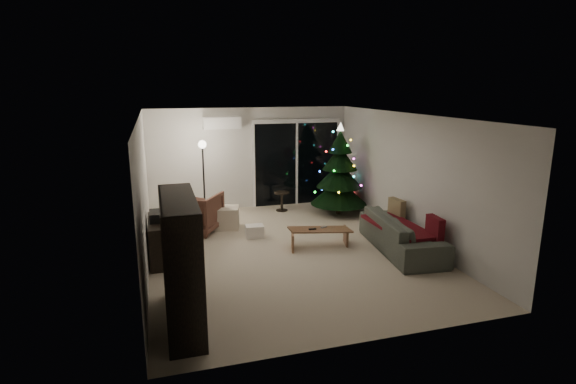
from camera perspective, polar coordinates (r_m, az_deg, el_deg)
name	(u,v)px	position (r m, az deg, el deg)	size (l,w,h in m)	color
room	(288,180)	(9.73, 0.01, 1.50)	(6.50, 7.51, 2.60)	beige
bookshelf	(164,264)	(5.91, -15.46, -8.75)	(0.42, 1.68, 1.68)	black
media_cabinet	(162,240)	(8.24, -15.67, -5.90)	(0.44, 1.18, 0.74)	black
stereo	(161,216)	(8.10, -15.87, -2.91)	(0.37, 0.44, 0.16)	black
armchair	(197,212)	(9.64, -11.50, -2.55)	(0.90, 0.92, 0.84)	brown
ottoman	(227,218)	(9.82, -7.78, -3.25)	(0.51, 0.51, 0.46)	beige
cardboard_box_a	(184,243)	(8.70, -13.03, -6.28)	(0.40, 0.31, 0.29)	silver
cardboard_box_b	(255,231)	(9.19, -4.27, -5.00)	(0.36, 0.27, 0.25)	silver
side_table	(282,201)	(11.07, -0.79, -1.19)	(0.38, 0.38, 0.47)	black
floor_lamp	(204,183)	(10.27, -10.62, 1.19)	(0.29, 0.29, 1.78)	black
sofa	(402,233)	(8.68, 14.23, -5.10)	(2.25, 0.88, 0.66)	#575B54
sofa_throw	(397,226)	(8.59, 13.71, -4.24)	(0.70, 1.62, 0.05)	maroon
cushion_a	(397,210)	(9.26, 13.62, -2.18)	(0.13, 0.43, 0.43)	#8C775A
cushion_b	(435,229)	(8.21, 18.15, -4.47)	(0.13, 0.43, 0.43)	maroon
coffee_table	(320,238)	(8.64, 4.04, -5.83)	(1.15, 0.40, 0.36)	brown
remote_a	(312,229)	(8.53, 3.12, -4.71)	(0.14, 0.04, 0.02)	black
remote_b	(324,227)	(8.66, 4.57, -4.46)	(0.13, 0.04, 0.02)	slate
christmas_tree	(340,169)	(10.70, 6.56, 2.90)	(1.35, 1.35, 2.18)	black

